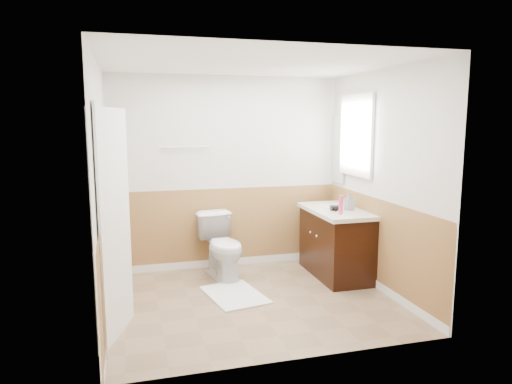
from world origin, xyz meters
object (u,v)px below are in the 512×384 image
object	(u,v)px
bath_mat	(235,295)
lotion_bottle	(341,205)
toilet	(223,246)
vanity_cabinet	(336,244)
soap_dispenser	(350,201)

from	to	relation	value
bath_mat	lotion_bottle	world-z (taller)	lotion_bottle
toilet	vanity_cabinet	xyz separation A→B (m)	(1.38, -0.30, 0.01)
toilet	lotion_bottle	world-z (taller)	lotion_bottle
bath_mat	vanity_cabinet	world-z (taller)	vanity_cabinet
vanity_cabinet	lotion_bottle	distance (m)	0.65
vanity_cabinet	soap_dispenser	world-z (taller)	soap_dispenser
vanity_cabinet	soap_dispenser	xyz separation A→B (m)	(0.12, -0.10, 0.56)
bath_mat	lotion_bottle	distance (m)	1.59
lotion_bottle	soap_dispenser	bearing A→B (deg)	44.62
bath_mat	vanity_cabinet	bearing A→B (deg)	14.24
vanity_cabinet	lotion_bottle	world-z (taller)	lotion_bottle
lotion_bottle	soap_dispenser	size ratio (longest dim) A/B	1.03
toilet	bath_mat	xyz separation A→B (m)	(-0.00, -0.65, -0.38)
bath_mat	vanity_cabinet	size ratio (longest dim) A/B	0.73
lotion_bottle	toilet	bearing A→B (deg)	154.03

